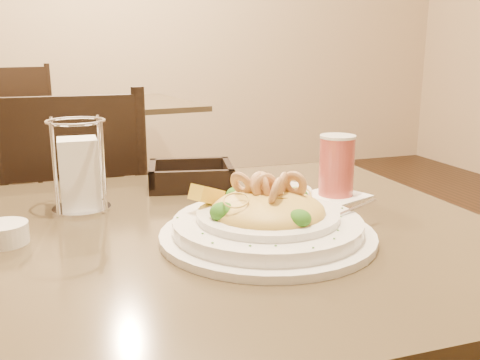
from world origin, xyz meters
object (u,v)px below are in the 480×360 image
object	(u,v)px
main_table	(243,339)
pasta_bowl	(267,220)
bread_basket	(191,178)
dining_chair_far	(19,129)
napkin_caddy	(79,172)
butter_ramekin	(4,234)
drink_glass	(337,166)
side_plate	(278,190)
background_table	(112,141)
dining_chair_near	(78,231)

from	to	relation	value
main_table	pasta_bowl	xyz separation A→B (m)	(0.01, -0.08, 0.26)
pasta_bowl	bread_basket	distance (m)	0.39
dining_chair_far	napkin_caddy	bearing A→B (deg)	76.85
butter_ramekin	napkin_caddy	bearing A→B (deg)	50.54
drink_glass	side_plate	world-z (taller)	drink_glass
background_table	dining_chair_near	size ratio (longest dim) A/B	1.10
background_table	napkin_caddy	size ratio (longest dim) A/B	5.69
main_table	napkin_caddy	world-z (taller)	napkin_caddy
dining_chair_near	drink_glass	distance (m)	0.85
side_plate	drink_glass	bearing A→B (deg)	-31.63
main_table	background_table	bearing A→B (deg)	90.60
dining_chair_far	side_plate	xyz separation A→B (m)	(0.73, -2.82, 0.23)
background_table	bread_basket	xyz separation A→B (m)	(0.00, -2.04, 0.25)
side_plate	butter_ramekin	xyz separation A→B (m)	(-0.55, -0.15, 0.01)
dining_chair_far	side_plate	size ratio (longest dim) A/B	6.35
dining_chair_near	pasta_bowl	distance (m)	0.90
main_table	dining_chair_near	xyz separation A→B (m)	(-0.28, 0.73, 0.00)
main_table	dining_chair_near	bearing A→B (deg)	110.74
bread_basket	napkin_caddy	xyz separation A→B (m)	(-0.25, -0.11, 0.06)
dining_chair_near	bread_basket	distance (m)	0.55
background_table	side_plate	distance (m)	2.17
drink_glass	bread_basket	world-z (taller)	drink_glass
dining_chair_near	butter_ramekin	world-z (taller)	dining_chair_near
background_table	napkin_caddy	world-z (taller)	napkin_caddy
bread_basket	napkin_caddy	world-z (taller)	napkin_caddy
dining_chair_far	main_table	bearing A→B (deg)	81.51
dining_chair_far	butter_ramekin	distance (m)	2.99
dining_chair_near	main_table	bearing A→B (deg)	111.47
pasta_bowl	side_plate	distance (m)	0.30
pasta_bowl	butter_ramekin	size ratio (longest dim) A/B	5.05
main_table	drink_glass	distance (m)	0.41
dining_chair_near	bread_basket	xyz separation A→B (m)	(0.25, -0.42, 0.24)
dining_chair_far	napkin_caddy	size ratio (longest dim) A/B	5.15
drink_glass	side_plate	xyz separation A→B (m)	(-0.11, 0.07, -0.06)
dining_chair_near	bread_basket	world-z (taller)	dining_chair_near
side_plate	butter_ramekin	world-z (taller)	butter_ramekin
dining_chair_far	butter_ramekin	size ratio (longest dim) A/B	11.89
dining_chair_far	butter_ramekin	xyz separation A→B (m)	(0.18, -2.97, 0.24)
dining_chair_far	dining_chair_near	bearing A→B (deg)	78.19
bread_basket	dining_chair_near	bearing A→B (deg)	120.64
dining_chair_near	pasta_bowl	size ratio (longest dim) A/B	2.35
butter_ramekin	side_plate	bearing A→B (deg)	15.59
pasta_bowl	background_table	bearing A→B (deg)	90.93
main_table	side_plate	bearing A→B (deg)	52.49
main_table	butter_ramekin	world-z (taller)	butter_ramekin
napkin_caddy	butter_ramekin	world-z (taller)	napkin_caddy
dining_chair_near	drink_glass	bearing A→B (deg)	131.90
napkin_caddy	butter_ramekin	size ratio (longest dim) A/B	2.31
dining_chair_near	bread_basket	bearing A→B (deg)	121.38
background_table	pasta_bowl	size ratio (longest dim) A/B	2.60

